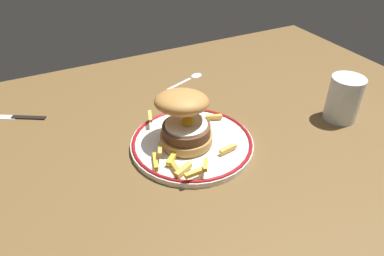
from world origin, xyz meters
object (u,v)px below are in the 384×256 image
Objects in this scene: burger at (184,116)px; knife at (14,117)px; spoon at (193,76)px; water_glass at (343,101)px; dinner_plate at (192,143)px.

burger is 0.97× the size of knife.
knife is 1.25× the size of spoon.
dinner_plate is at bearing 170.44° from water_glass.
dinner_plate is 31.45cm from spoon.
burger reaches higher than spoon.
dinner_plate is 1.63× the size of burger.
burger is at bearing 169.24° from water_glass.
water_glass is (36.89, -7.01, -2.72)cm from burger.
dinner_plate is 6.58cm from burger.
water_glass is at bearing -58.03° from spoon.
water_glass reaches higher than knife.
spoon is at bearing 62.75° from dinner_plate.
knife is at bearing 153.06° from water_glass.
dinner_plate is 43.23cm from knife.
burger reaches higher than knife.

